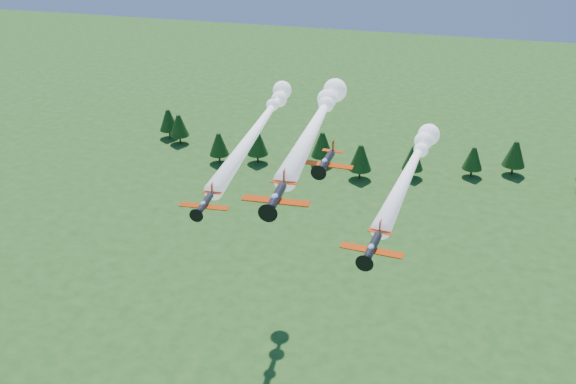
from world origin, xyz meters
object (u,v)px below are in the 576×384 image
(plane_lead, at_px, (318,120))
(plane_left, at_px, (261,123))
(plane_right, at_px, (412,166))
(plane_slot, at_px, (326,161))

(plane_lead, relative_size, plane_left, 0.79)
(plane_lead, relative_size, plane_right, 0.96)
(plane_lead, height_order, plane_right, plane_lead)
(plane_left, relative_size, plane_right, 1.22)
(plane_left, height_order, plane_slot, plane_slot)
(plane_lead, bearing_deg, plane_left, 126.81)
(plane_right, distance_m, plane_slot, 18.91)
(plane_lead, distance_m, plane_slot, 7.79)
(plane_lead, bearing_deg, plane_right, 30.39)
(plane_left, distance_m, plane_slot, 28.50)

